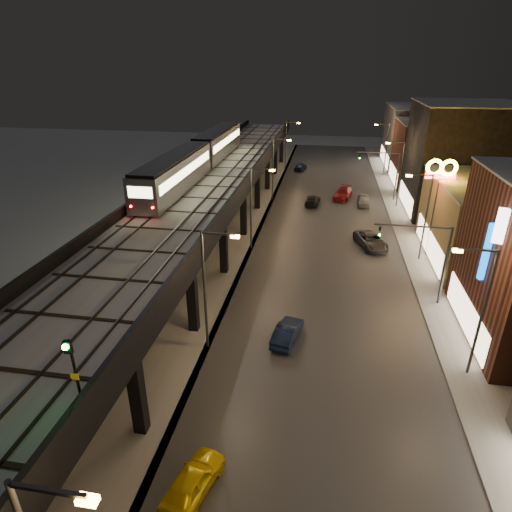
{
  "coord_description": "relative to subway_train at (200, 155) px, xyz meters",
  "views": [
    {
      "loc": [
        6.9,
        -11.45,
        18.92
      ],
      "look_at": [
        1.93,
        18.43,
        5.0
      ],
      "focal_mm": 30.0,
      "sensor_mm": 36.0,
      "label": 1
    }
  ],
  "objects": [
    {
      "name": "streetlight_left_1",
      "position": [
        8.07,
        -26.23,
        -3.13
      ],
      "size": [
        2.57,
        0.28,
        9.0
      ],
      "color": "#38383A",
      "rests_on": "ground"
    },
    {
      "name": "car_onc_dark",
      "position": [
        20.79,
        -5.73,
        -7.62
      ],
      "size": [
        4.02,
        5.89,
        1.5
      ],
      "primitive_type": "imported",
      "rotation": [
        0.0,
        0.0,
        0.31
      ],
      "color": "#45484F",
      "rests_on": "ground"
    },
    {
      "name": "car_onc_white",
      "position": [
        18.07,
        12.33,
        -7.6
      ],
      "size": [
        3.29,
        5.65,
        1.54
      ],
      "primitive_type": "imported",
      "rotation": [
        0.0,
        0.0,
        -0.23
      ],
      "color": "maroon",
      "rests_on": "ground"
    },
    {
      "name": "streetlight_left_3",
      "position": [
        8.07,
        9.77,
        -3.13
      ],
      "size": [
        2.57,
        0.28,
        9.0
      ],
      "color": "#38383A",
      "rests_on": "ground"
    },
    {
      "name": "sign_mcdonalds",
      "position": [
        26.5,
        -6.84,
        -0.04
      ],
      "size": [
        3.03,
        0.52,
        10.2
      ],
      "color": "#38383A",
      "rests_on": "ground"
    },
    {
      "name": "under_viaduct_pavement",
      "position": [
        2.5,
        -4.23,
        -8.34
      ],
      "size": [
        11.0,
        120.0,
        0.06
      ],
      "primitive_type": "cube",
      "color": "#9FA1A8",
      "rests_on": "ground"
    },
    {
      "name": "sign_citgo",
      "position": [
        27.0,
        -24.15,
        -0.15
      ],
      "size": [
        2.26,
        0.39,
        10.75
      ],
      "color": "#38383A",
      "rests_on": "ground"
    },
    {
      "name": "traffic_light_rig_b",
      "position": [
        24.34,
        12.76,
        -3.87
      ],
      "size": [
        6.1,
        0.34,
        7.0
      ],
      "color": "#38383A",
      "rests_on": "ground"
    },
    {
      "name": "road_surface",
      "position": [
        16.0,
        -4.23,
        -8.34
      ],
      "size": [
        17.0,
        120.0,
        0.06
      ],
      "primitive_type": "cube",
      "color": "#46474D",
      "rests_on": "ground"
    },
    {
      "name": "rail_signal",
      "position": [
        6.4,
        -39.02,
        0.31
      ],
      "size": [
        0.33,
        0.42,
        2.89
      ],
      "color": "black",
      "rests_on": "viaduct_trackbed"
    },
    {
      "name": "car_mid_dark",
      "position": [
        13.75,
        8.64,
        -7.71
      ],
      "size": [
        2.26,
        4.68,
        1.31
      ],
      "primitive_type": "imported",
      "rotation": [
        0.0,
        0.0,
        3.05
      ],
      "color": "black",
      "rests_on": "ground"
    },
    {
      "name": "streetlight_right_1",
      "position": [
        25.23,
        -26.23,
        -3.13
      ],
      "size": [
        2.56,
        0.28,
        9.0
      ],
      "color": "#38383A",
      "rests_on": "ground"
    },
    {
      "name": "viaduct_parapet_streetside",
      "position": [
        6.85,
        -7.23,
        -1.52
      ],
      "size": [
        0.3,
        100.0,
        1.1
      ],
      "primitive_type": "cube",
      "color": "black",
      "rests_on": "elevated_viaduct"
    },
    {
      "name": "car_far_white",
      "position": [
        10.55,
        29.15,
        -7.65
      ],
      "size": [
        2.37,
        4.44,
        1.44
      ],
      "primitive_type": "imported",
      "rotation": [
        0.0,
        0.0,
        2.98
      ],
      "color": "#182647",
      "rests_on": "ground"
    },
    {
      "name": "streetlight_right_4",
      "position": [
        25.23,
        27.77,
        -3.13
      ],
      "size": [
        2.56,
        0.28,
        9.0
      ],
      "color": "#38383A",
      "rests_on": "ground"
    },
    {
      "name": "car_near_white",
      "position": [
        13.38,
        -24.48,
        -7.68
      ],
      "size": [
        2.24,
        4.36,
        1.37
      ],
      "primitive_type": "imported",
      "rotation": [
        0.0,
        0.0,
        2.94
      ],
      "color": "#0F1A3C",
      "rests_on": "ground"
    },
    {
      "name": "elevated_viaduct",
      "position": [
        2.5,
        -7.39,
        -2.75
      ],
      "size": [
        9.0,
        100.0,
        6.3
      ],
      "color": "black",
      "rests_on": "ground"
    },
    {
      "name": "building_f",
      "position": [
        32.49,
        36.77,
        -2.79
      ],
      "size": [
        12.2,
        16.2,
        11.16
      ],
      "color": "#565657",
      "rests_on": "ground"
    },
    {
      "name": "car_taxi",
      "position": [
        10.15,
        -37.38,
        -7.67
      ],
      "size": [
        2.64,
        4.35,
        1.39
      ],
      "primitive_type": "imported",
      "rotation": [
        0.0,
        0.0,
        2.88
      ],
      "color": "yellow",
      "rests_on": "ground"
    },
    {
      "name": "sign_carwash",
      "position": [
        27.0,
        -22.34,
        -1.76
      ],
      "size": [
        1.79,
        0.35,
        9.29
      ],
      "color": "#38383A",
      "rests_on": "ground"
    },
    {
      "name": "subway_train",
      "position": [
        0.0,
        0.0,
        0.0
      ],
      "size": [
        2.94,
        35.7,
        3.52
      ],
      "color": "gray",
      "rests_on": "viaduct_trackbed"
    },
    {
      "name": "building_e",
      "position": [
        32.49,
        22.77,
        -3.29
      ],
      "size": [
        12.2,
        12.2,
        10.16
      ],
      "color": "brown",
      "rests_on": "ground"
    },
    {
      "name": "streetlight_left_2",
      "position": [
        8.07,
        -8.23,
        -3.13
      ],
      "size": [
        2.57,
        0.28,
        9.0
      ],
      "color": "#38383A",
      "rests_on": "ground"
    },
    {
      "name": "traffic_light_rig_a",
      "position": [
        24.34,
        -17.24,
        -3.87
      ],
      "size": [
        6.1,
        0.34,
        7.0
      ],
      "color": "#38383A",
      "rests_on": "ground"
    },
    {
      "name": "building_d",
      "position": [
        32.49,
        8.77,
        -1.29
      ],
      "size": [
        12.2,
        13.2,
        14.16
      ],
      "color": "black",
      "rests_on": "ground"
    },
    {
      "name": "streetlight_right_3",
      "position": [
        25.23,
        9.77,
        -3.13
      ],
      "size": [
        2.56,
        0.28,
        9.0
      ],
      "color": "#38383A",
      "rests_on": "ground"
    },
    {
      "name": "viaduct_parapet_far",
      "position": [
        -1.85,
        -7.23,
        -1.52
      ],
      "size": [
        0.3,
        100.0,
        1.1
      ],
      "primitive_type": "cube",
      "color": "black",
      "rests_on": "elevated_viaduct"
    },
    {
      "name": "sidewalk_right",
      "position": [
        26.0,
        -4.23,
        -8.3
      ],
      "size": [
        4.0,
        120.0,
        0.14
      ],
      "primitive_type": "cube",
      "color": "#9FA1A8",
      "rests_on": "ground"
    },
    {
      "name": "viaduct_trackbed",
      "position": [
        2.49,
        -7.26,
        -1.98
      ],
      "size": [
        8.4,
        100.0,
        0.32
      ],
      "color": "#B2B7C1",
      "rests_on": "elevated_viaduct"
    },
    {
      "name": "streetlight_left_4",
      "position": [
        8.07,
        27.77,
        -3.13
      ],
      "size": [
        2.57,
        0.28,
        9.0
      ],
      "color": "#38383A",
      "rests_on": "ground"
    },
    {
      "name": "building_c",
      "position": [
        32.49,
        -7.23,
        -4.29
      ],
      "size": [
        12.2,
        15.2,
        8.16
      ],
      "color": "#907A4D",
      "rests_on": "ground"
    },
    {
      "name": "car_onc_red",
      "position": [
        20.91,
        9.51,
        -7.65
      ],
      "size": [
        1.74,
        4.21,
        1.43
      ],
      "primitive_type": "imported",
      "rotation": [
        0.0,
        0.0,
        -0.01
      ],
      "color": "#9E9E9E",
      "rests_on": "ground"
    },
    {
      "name": "streetlight_right_2",
      "position": [
        25.23,
        -8.23,
        -3.13
      ],
      "size": [
        2.56,
        0.28,
        9.0
      ],
      "color": "#38383A",
      "rests_on": "ground"
    }
  ]
}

